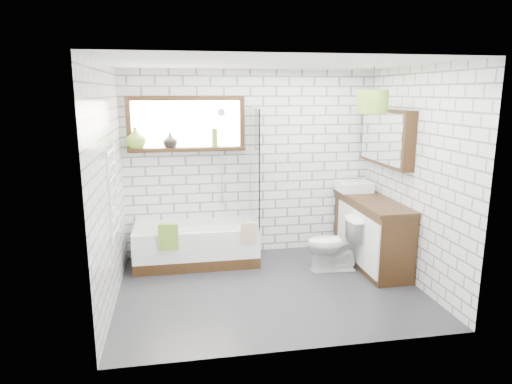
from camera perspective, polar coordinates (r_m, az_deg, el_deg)
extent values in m
cube|color=#252528|center=(5.36, 1.70, -11.98)|extent=(3.40, 2.60, 0.01)
cube|color=white|center=(4.89, 1.89, 15.86)|extent=(3.40, 2.60, 0.01)
cube|color=white|center=(6.24, -0.69, 3.57)|extent=(3.40, 0.01, 2.50)
cube|color=white|center=(3.74, 5.92, -2.51)|extent=(3.40, 0.01, 2.50)
cube|color=white|center=(4.92, -18.02, 0.55)|extent=(0.01, 2.60, 2.50)
cube|color=white|center=(5.58, 19.18, 1.82)|extent=(0.01, 2.60, 2.50)
cube|color=black|center=(6.05, -8.68, 8.39)|extent=(1.52, 0.16, 0.68)
cube|color=white|center=(4.93, -17.46, 0.00)|extent=(0.06, 0.52, 1.00)
cube|color=black|center=(6.02, 15.96, 6.60)|extent=(0.16, 1.20, 0.70)
cylinder|color=silver|center=(6.13, -4.33, 4.31)|extent=(0.02, 0.02, 1.30)
cube|color=white|center=(6.06, -7.48, -6.51)|extent=(1.59, 0.70, 0.51)
cube|color=white|center=(5.89, -0.22, 3.16)|extent=(0.02, 0.72, 1.50)
cube|color=olive|center=(5.65, -10.89, -5.52)|extent=(0.24, 0.06, 0.32)
cube|color=tan|center=(5.71, -0.89, -5.08)|extent=(0.20, 0.05, 0.26)
cube|color=black|center=(6.12, 14.18, -4.83)|extent=(0.49, 1.53, 0.87)
cube|color=white|center=(6.41, 12.11, 0.70)|extent=(0.44, 0.39, 0.13)
cylinder|color=silver|center=(6.46, 13.45, 1.28)|extent=(0.04, 0.04, 0.15)
imported|color=white|center=(5.84, 9.67, -6.42)|extent=(0.43, 0.70, 0.68)
imported|color=olive|center=(6.06, -14.81, 6.37)|extent=(0.29, 0.29, 0.27)
imported|color=black|center=(6.04, -10.67, 6.21)|extent=(0.20, 0.20, 0.20)
cylinder|color=olive|center=(6.06, -5.20, 6.58)|extent=(0.10, 0.10, 0.24)
cylinder|color=olive|center=(5.53, 14.36, 10.90)|extent=(0.36, 0.36, 0.27)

